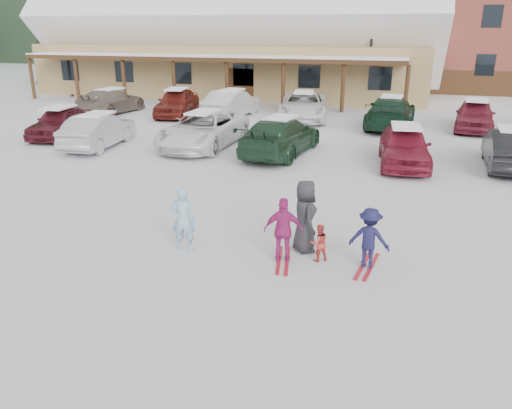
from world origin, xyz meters
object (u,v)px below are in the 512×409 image
(parked_car_1, at_px, (98,131))
(parked_car_2, at_px, (204,130))
(parked_car_4, at_px, (404,146))
(parked_car_8, at_px, (177,103))
(parked_car_5, at_px, (510,149))
(parked_car_0, at_px, (60,122))
(parked_car_9, at_px, (232,104))
(parked_car_11, at_px, (391,112))
(child_magenta, at_px, (284,230))
(adult_skier, at_px, (183,219))
(parked_car_10, at_px, (303,106))
(bystander_dark, at_px, (305,216))
(lamp_post, at_px, (371,44))
(parked_car_12, at_px, (475,115))
(parked_car_7, at_px, (111,101))
(toddler_red, at_px, (319,243))
(parked_car_3, at_px, (281,136))
(child_navy, at_px, (369,238))
(day_lodge, at_px, (235,39))

(parked_car_1, height_order, parked_car_2, parked_car_2)
(parked_car_4, xyz_separation_m, parked_car_8, (-12.44, 7.60, 0.03))
(parked_car_1, xyz_separation_m, parked_car_5, (16.01, 1.13, 0.01))
(parked_car_0, height_order, parked_car_9, parked_car_9)
(parked_car_8, distance_m, parked_car_11, 11.76)
(parked_car_5, bearing_deg, child_magenta, 60.65)
(adult_skier, distance_m, parked_car_10, 17.39)
(bystander_dark, bearing_deg, child_magenta, 128.24)
(parked_car_1, height_order, parked_car_9, parked_car_9)
(lamp_post, bearing_deg, parked_car_4, -81.28)
(adult_skier, height_order, parked_car_12, adult_skier)
(parked_car_4, height_order, parked_car_9, parked_car_9)
(parked_car_5, height_order, parked_car_10, parked_car_10)
(bystander_dark, distance_m, parked_car_7, 21.29)
(parked_car_7, bearing_deg, toddler_red, 137.93)
(parked_car_9, xyz_separation_m, parked_car_12, (12.64, -0.27, -0.02))
(child_magenta, xyz_separation_m, parked_car_8, (-9.97, 16.59, 0.04))
(lamp_post, height_order, parked_car_7, lamp_post)
(parked_car_4, relative_size, parked_car_5, 0.99)
(toddler_red, xyz_separation_m, parked_car_0, (-13.48, 9.60, 0.27))
(bystander_dark, bearing_deg, parked_car_8, 6.93)
(child_magenta, bearing_deg, parked_car_4, -115.22)
(bystander_dark, xyz_separation_m, parked_car_3, (-2.59, 8.70, -0.09))
(parked_car_7, xyz_separation_m, parked_car_10, (11.21, 0.98, 0.04))
(parked_car_4, height_order, parked_car_8, parked_car_8)
(parked_car_8, bearing_deg, parked_car_5, -31.87)
(child_navy, relative_size, parked_car_1, 0.31)
(child_magenta, height_order, parked_car_2, parked_car_2)
(toddler_red, xyz_separation_m, parked_car_1, (-10.64, 8.26, 0.28))
(parked_car_2, bearing_deg, parked_car_10, 72.33)
(adult_skier, height_order, parked_car_5, adult_skier)
(parked_car_5, distance_m, parked_car_7, 21.26)
(parked_car_7, bearing_deg, parked_car_1, 123.21)
(parked_car_3, height_order, parked_car_7, parked_car_3)
(adult_skier, height_order, bystander_dark, bystander_dark)
(lamp_post, height_order, parked_car_8, lamp_post)
(parked_car_7, relative_size, parked_car_11, 0.91)
(bystander_dark, height_order, parked_car_1, bystander_dark)
(parked_car_5, distance_m, parked_car_8, 17.51)
(parked_car_11, relative_size, parked_car_12, 1.24)
(parked_car_3, bearing_deg, child_magenta, 110.88)
(child_magenta, relative_size, parked_car_4, 0.34)
(day_lodge, height_order, adult_skier, day_lodge)
(child_magenta, bearing_deg, toddler_red, -171.23)
(parked_car_4, distance_m, parked_car_5, 3.69)
(toddler_red, xyz_separation_m, parked_car_4, (1.73, 8.74, 0.31))
(adult_skier, xyz_separation_m, child_navy, (4.10, 0.25, -0.09))
(child_magenta, relative_size, parked_car_8, 0.32)
(bystander_dark, bearing_deg, parked_car_2, 7.47)
(parked_car_1, relative_size, parked_car_7, 0.88)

